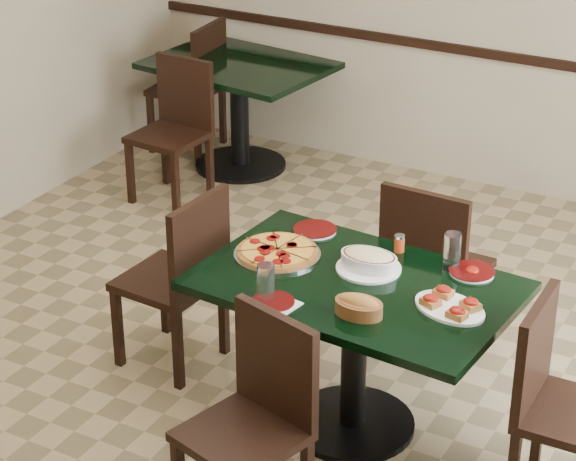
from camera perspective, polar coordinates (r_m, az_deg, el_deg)
The scene contains 20 objects.
floor at distance 5.42m, azimuth 0.11°, elevation -8.06°, with size 5.50×5.50×0.00m, color #927B54.
main_table at distance 4.87m, azimuth 3.43°, elevation -4.49°, with size 1.39×0.95×0.75m.
back_table at distance 7.62m, azimuth -2.50°, elevation 6.90°, with size 1.24×0.97×0.75m.
chair_far at distance 5.43m, azimuth 7.27°, elevation -1.63°, with size 0.46×0.46×0.95m.
chair_near at distance 4.41m, azimuth -1.57°, elevation -9.17°, with size 0.52×0.52×0.90m.
chair_right at distance 4.62m, azimuth 13.50°, elevation -8.15°, with size 0.43×0.43×0.90m.
chair_left at distance 5.37m, azimuth -5.38°, elevation -2.09°, with size 0.46×0.46×0.92m.
back_chair_near at distance 7.22m, azimuth -5.70°, elevation 5.52°, with size 0.45×0.45×0.91m.
back_chair_left at distance 7.94m, azimuth -4.68°, elevation 7.63°, with size 0.46×0.46×0.93m.
pepperoni_pizza at distance 4.98m, azimuth -0.55°, elevation -1.09°, with size 0.39×0.39×0.04m.
lasagna_casserole at distance 4.86m, azimuth 4.13°, elevation -1.51°, with size 0.29×0.29×0.09m.
bread_basket at distance 4.53m, azimuth 3.62°, elevation -3.85°, with size 0.21×0.14×0.09m.
bruschetta_platter at distance 4.61m, azimuth 8.23°, elevation -3.74°, with size 0.38×0.32×0.05m.
side_plate_near at distance 4.61m, azimuth -0.76°, elevation -3.67°, with size 0.18×0.18×0.02m.
side_plate_far_r at distance 4.90m, azimuth 9.32°, elevation -2.07°, with size 0.20×0.20×0.03m.
side_plate_far_l at distance 5.20m, azimuth 1.38°, elevation 0.04°, with size 0.20×0.20×0.02m.
napkin_setting at distance 4.60m, azimuth -0.51°, elevation -3.81°, with size 0.18×0.18×0.01m.
water_glass_a at distance 4.90m, azimuth 8.34°, elevation -1.03°, with size 0.08×0.08×0.16m, color silver.
water_glass_b at distance 4.61m, azimuth -1.13°, elevation -2.64°, with size 0.07×0.07×0.16m, color silver.
pepper_shaker at distance 5.03m, azimuth 5.68°, elevation -0.64°, with size 0.05×0.05×0.08m.
Camera 1 is at (2.14, -3.92, 3.07)m, focal length 70.00 mm.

